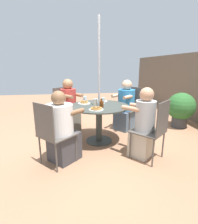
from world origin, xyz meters
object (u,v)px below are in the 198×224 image
patio_chair_east (130,105)px  diner_west (62,131)px  pancake_plate_c (102,101)px  patio_table (99,114)px  drinking_glass_a (85,99)px  drinking_glass_b (103,101)px  diner_east (125,108)px  patio_chair_west (52,131)px  patio_chair_north (154,128)px  diner_south (69,107)px  potted_shrub (181,108)px  pancake_plate_b (96,109)px  patio_chair_south (65,106)px  coffee_cup (95,102)px  diner_north (143,126)px  pancake_plate_a (84,103)px  syrup_bottle (101,104)px

patio_chair_east → diner_west: size_ratio=0.87×
patio_chair_east → pancake_plate_c: (0.34, -0.72, 0.19)m
patio_table → drinking_glass_a: bearing=-148.5°
drinking_glass_a → drinking_glass_b: size_ratio=0.93×
patio_chair_east → diner_east: bearing=90.0°
patio_chair_west → diner_west: 0.19m
patio_chair_north → diner_east: bearing=49.9°
diner_south → patio_chair_west: size_ratio=1.22×
pancake_plate_c → drinking_glass_a: bearing=-93.2°
patio_chair_east → potted_shrub: 1.21m
diner_east → patio_chair_west: size_ratio=1.19×
pancake_plate_b → potted_shrub: size_ratio=0.30×
patio_chair_east → diner_south: bearing=49.4°
pancake_plate_b → drinking_glass_a: drinking_glass_a is taller
patio_chair_north → drinking_glass_b: patio_chair_north is taller
patio_chair_south → pancake_plate_b: patio_chair_south is taller
patio_chair_west → diner_west: bearing=90.0°
pancake_plate_c → patio_chair_south: bearing=-121.8°
diner_south → drinking_glass_a: (0.32, 0.33, 0.24)m
patio_chair_east → coffee_cup: 1.11m
patio_table → patio_chair_east: (-0.70, 0.83, -0.02)m
patio_chair_west → diner_north: bearing=49.1°
pancake_plate_a → coffee_cup: bearing=59.6°
diner_east → pancake_plate_c: size_ratio=4.63×
patio_chair_north → drinking_glass_a: patio_chair_north is taller
pancake_plate_b → pancake_plate_a: bearing=-162.8°
patio_chair_east → patio_chair_west: same height
drinking_glass_a → patio_chair_east: bearing=106.7°
diner_north → patio_chair_west: bearing=141.7°
patio_chair_south → pancake_plate_c: bearing=109.7°
patio_table → diner_west: (0.63, -0.65, -0.06)m
syrup_bottle → drinking_glass_a: 0.59m
potted_shrub → patio_chair_south: bearing=-96.6°
patio_chair_north → coffee_cup: size_ratio=8.59×
drinking_glass_b → drinking_glass_a: bearing=-128.6°
pancake_plate_c → potted_shrub: size_ratio=0.30×
patio_table → diner_south: diner_south is taller
pancake_plate_b → drinking_glass_a: size_ratio=2.17×
drinking_glass_b → patio_chair_west: bearing=-45.4°
syrup_bottle → patio_chair_south: bearing=-144.7°
pancake_plate_a → syrup_bottle: (0.34, 0.28, 0.04)m
diner_south → syrup_bottle: bearing=86.2°
syrup_bottle → drinking_glass_a: syrup_bottle is taller
potted_shrub → diner_south: bearing=-93.8°
patio_table → diner_south: (-0.71, -0.56, -0.02)m
diner_north → diner_south: diner_south is taller
diner_east → patio_chair_west: bearing=91.9°
patio_table → potted_shrub: 2.10m
diner_east → syrup_bottle: size_ratio=7.45×
diner_east → patio_chair_east: bearing=-90.0°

